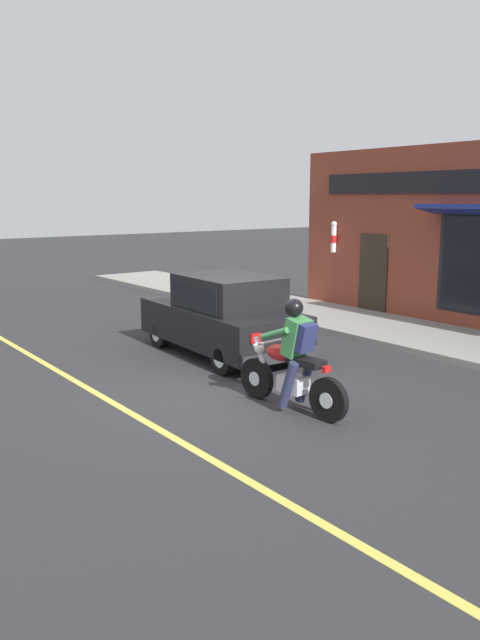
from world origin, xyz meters
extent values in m
plane|color=#2B2B2D|center=(0.00, 0.00, 0.00)|extent=(80.00, 80.00, 0.00)
cube|color=gray|center=(5.39, 3.00, 0.07)|extent=(2.60, 22.00, 0.14)
cube|color=#D1C64C|center=(-1.80, 3.00, 0.00)|extent=(0.12, 19.80, 0.01)
cube|color=#2D2319|center=(6.67, 2.83, 1.05)|extent=(0.04, 0.90, 2.10)
cylinder|color=white|center=(6.59, 4.17, 1.90)|extent=(0.14, 0.14, 0.70)
cylinder|color=red|center=(6.59, 4.17, 1.90)|extent=(0.15, 0.15, 0.20)
sphere|color=silver|center=(6.59, 4.17, 2.30)|extent=(0.16, 0.16, 0.16)
cylinder|color=black|center=(0.06, -0.66, 0.31)|extent=(0.15, 0.63, 0.62)
cylinder|color=silver|center=(0.06, -0.66, 0.31)|extent=(0.14, 0.23, 0.22)
cylinder|color=black|center=(0.18, -2.05, 0.31)|extent=(0.15, 0.63, 0.62)
cylinder|color=silver|center=(0.18, -2.05, 0.31)|extent=(0.14, 0.23, 0.22)
cube|color=silver|center=(0.13, -1.40, 0.39)|extent=(0.31, 0.42, 0.24)
ellipsoid|color=#B21919|center=(0.10, -1.15, 0.80)|extent=(0.34, 0.54, 0.24)
cube|color=black|center=(0.15, -1.63, 0.76)|extent=(0.31, 0.58, 0.10)
cylinder|color=silver|center=(0.07, -0.76, 0.62)|extent=(0.10, 0.33, 0.68)
cylinder|color=silver|center=(0.08, -0.88, 0.91)|extent=(0.56, 0.09, 0.04)
sphere|color=silver|center=(0.06, -0.71, 0.79)|extent=(0.16, 0.16, 0.16)
cylinder|color=silver|center=(0.32, -1.79, 0.29)|extent=(0.13, 0.55, 0.08)
cube|color=red|center=(0.18, -2.00, 0.73)|extent=(0.12, 0.07, 0.08)
cylinder|color=#282D4C|center=(-0.05, -1.49, 0.43)|extent=(0.17, 0.36, 0.71)
cylinder|color=#282D4C|center=(0.31, -1.46, 0.43)|extent=(0.17, 0.36, 0.71)
cube|color=#387F42|center=(0.13, -1.45, 1.08)|extent=(0.37, 0.36, 0.57)
cylinder|color=#387F42|center=(-0.09, -1.23, 1.12)|extent=(0.14, 0.53, 0.26)
cylinder|color=#387F42|center=(0.31, -1.20, 1.12)|extent=(0.14, 0.53, 0.26)
sphere|color=black|center=(0.12, -1.39, 1.49)|extent=(0.26, 0.26, 0.26)
cube|color=navy|center=(0.14, -1.61, 1.10)|extent=(0.30, 0.26, 0.42)
cylinder|color=black|center=(0.53, 3.08, 0.30)|extent=(0.21, 0.61, 0.60)
cylinder|color=silver|center=(0.53, 3.08, 0.30)|extent=(0.22, 0.34, 0.33)
cylinder|color=black|center=(1.97, 3.00, 0.30)|extent=(0.21, 0.61, 0.60)
cylinder|color=silver|center=(1.97, 3.00, 0.30)|extent=(0.22, 0.34, 0.33)
cylinder|color=black|center=(0.40, 0.69, 0.30)|extent=(0.21, 0.61, 0.60)
cylinder|color=silver|center=(0.40, 0.69, 0.30)|extent=(0.22, 0.34, 0.33)
cylinder|color=black|center=(1.84, 0.61, 0.30)|extent=(0.21, 0.61, 0.60)
cylinder|color=silver|center=(1.84, 0.61, 0.30)|extent=(0.22, 0.34, 0.33)
cube|color=black|center=(1.19, 1.85, 0.60)|extent=(1.84, 3.79, 0.70)
cube|color=black|center=(1.17, 1.60, 1.24)|extent=(1.54, 1.98, 0.66)
cube|color=black|center=(1.22, 2.46, 1.19)|extent=(1.34, 0.42, 0.51)
cube|color=black|center=(0.45, 1.64, 1.22)|extent=(0.11, 1.52, 0.46)
cube|color=black|center=(1.90, 1.56, 1.22)|extent=(0.11, 1.52, 0.46)
cube|color=silver|center=(0.78, 3.73, 0.72)|extent=(0.24, 0.05, 0.14)
cube|color=red|center=(0.57, 0.02, 0.74)|extent=(0.20, 0.05, 0.16)
cube|color=silver|center=(1.80, 3.67, 0.72)|extent=(0.24, 0.05, 0.14)
cube|color=red|center=(1.59, -0.04, 0.74)|extent=(0.20, 0.05, 0.16)
cube|color=#28282B|center=(1.29, 3.67, 0.35)|extent=(1.61, 0.21, 0.20)
cube|color=#28282B|center=(1.08, 0.02, 0.35)|extent=(1.61, 0.21, 0.20)
camera|label=1|loc=(-5.65, -7.74, 2.99)|focal=35.00mm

